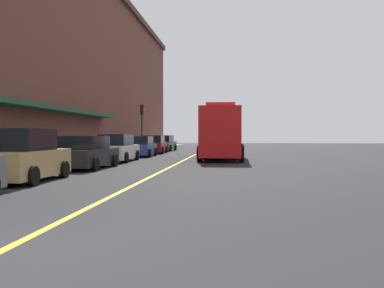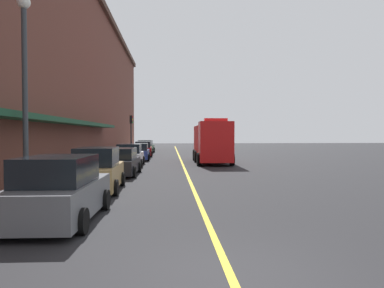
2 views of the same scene
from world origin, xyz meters
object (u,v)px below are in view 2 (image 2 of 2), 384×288
at_px(parked_car_2, 121,162).
at_px(parked_car_6, 146,147).
at_px(parking_meter_0, 132,146).
at_px(traffic_light_near, 131,127).
at_px(street_lamp_left, 25,75).
at_px(parked_car_0, 60,191).
at_px(parked_car_3, 130,156).
at_px(fire_truck, 212,142).
at_px(parked_car_5, 143,149).
at_px(parking_meter_2, 117,150).
at_px(parked_car_1, 98,171).
at_px(parked_car_4, 139,152).
at_px(parking_meter_1, 102,155).

height_order(parked_car_2, parked_car_6, parked_car_6).
height_order(parking_meter_0, traffic_light_near, traffic_light_near).
height_order(parking_meter_0, street_lamp_left, street_lamp_left).
relative_size(parked_car_0, parked_car_6, 0.94).
relative_size(parked_car_0, parked_car_3, 0.92).
bearing_deg(fire_truck, parked_car_5, -143.69).
relative_size(parked_car_2, parking_meter_2, 3.42).
relative_size(parked_car_1, parked_car_6, 0.91).
bearing_deg(parked_car_0, parked_car_4, 0.75).
xyz_separation_m(parked_car_6, traffic_light_near, (-1.28, -4.68, 2.40)).
xyz_separation_m(parked_car_3, parked_car_4, (0.11, 5.82, -0.06)).
distance_m(parked_car_4, parked_car_5, 5.44).
bearing_deg(parking_meter_1, parked_car_4, 80.85).
relative_size(parked_car_1, parking_meter_2, 3.15).
xyz_separation_m(parked_car_1, parking_meter_0, (-1.31, 24.53, 0.21)).
xyz_separation_m(parked_car_1, parking_meter_1, (-1.31, 7.70, 0.21)).
bearing_deg(parking_meter_0, fire_truck, -54.69).
relative_size(parked_car_5, street_lamp_left, 0.64).
distance_m(fire_truck, parking_meter_2, 7.83).
bearing_deg(fire_truck, parking_meter_1, -52.62).
distance_m(parked_car_1, parked_car_6, 28.38).
distance_m(parked_car_3, parked_car_6, 17.32).
distance_m(parked_car_1, parking_meter_1, 7.81).
bearing_deg(parked_car_3, parked_car_6, -0.94).
relative_size(parked_car_4, parking_meter_1, 3.16).
bearing_deg(parked_car_2, parking_meter_1, 35.53).
bearing_deg(parking_meter_0, parking_meter_2, -90.00).
bearing_deg(parked_car_3, parked_car_5, -1.65).
bearing_deg(parked_car_3, parked_car_2, -179.97).
distance_m(parked_car_1, fire_truck, 15.02).
xyz_separation_m(parked_car_0, parked_car_3, (0.06, 16.01, -0.05)).
bearing_deg(parked_car_2, parked_car_4, 1.04).
bearing_deg(parked_car_6, parked_car_4, -177.14).
height_order(parked_car_4, parked_car_5, parked_car_5).
bearing_deg(parking_meter_2, parked_car_1, -84.54).
relative_size(parked_car_6, parking_meter_1, 3.47).
distance_m(parked_car_0, parking_meter_2, 18.69).
relative_size(parked_car_3, traffic_light_near, 1.10).
bearing_deg(parking_meter_1, parked_car_3, 67.79).
xyz_separation_m(parking_meter_1, street_lamp_left, (-0.60, -10.18, 3.34)).
distance_m(parked_car_4, traffic_light_near, 7.38).
distance_m(parked_car_1, parking_meter_2, 13.75).
bearing_deg(parked_car_5, parked_car_3, 177.13).
bearing_deg(parked_car_1, traffic_light_near, 1.27).
height_order(parked_car_4, traffic_light_near, traffic_light_near).
bearing_deg(parked_car_3, parked_car_0, 178.74).
xyz_separation_m(fire_truck, street_lamp_left, (-8.40, -16.00, 2.70)).
distance_m(parking_meter_2, traffic_light_near, 10.23).
relative_size(parked_car_5, fire_truck, 0.58).
bearing_deg(parked_car_6, traffic_light_near, 166.91).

